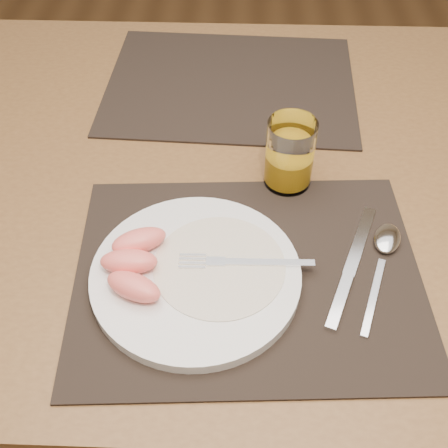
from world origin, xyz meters
TOP-DOWN VIEW (x-y plane):
  - ground at (0.00, 0.00)m, footprint 5.00×5.00m
  - table at (0.00, 0.00)m, footprint 1.40×0.90m
  - placemat_near at (0.02, -0.22)m, footprint 0.47×0.38m
  - placemat_far at (-0.01, 0.22)m, footprint 0.46×0.37m
  - plate at (-0.05, -0.23)m, footprint 0.27×0.27m
  - plate_dressing at (-0.02, -0.22)m, footprint 0.17×0.17m
  - fork at (0.00, -0.22)m, footprint 0.17×0.02m
  - knife at (0.15, -0.22)m, footprint 0.09×0.21m
  - spoon at (0.21, -0.17)m, footprint 0.08×0.19m
  - juice_glass at (0.08, -0.04)m, footprint 0.07×0.07m
  - grapefruit_wedges at (-0.12, -0.23)m, footprint 0.09×0.13m

SIDE VIEW (x-z plane):
  - ground at x=0.00m, z-range 0.00..0.00m
  - table at x=0.00m, z-range 0.29..1.04m
  - placemat_near at x=0.02m, z-range 0.75..0.75m
  - placemat_far at x=-0.01m, z-range 0.75..0.75m
  - knife at x=0.15m, z-range 0.75..0.76m
  - spoon at x=0.21m, z-range 0.75..0.77m
  - plate at x=-0.05m, z-range 0.75..0.77m
  - plate_dressing at x=-0.02m, z-range 0.77..0.77m
  - fork at x=0.00m, z-range 0.77..0.77m
  - grapefruit_wedges at x=-0.12m, z-range 0.77..0.80m
  - juice_glass at x=0.08m, z-range 0.75..0.86m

